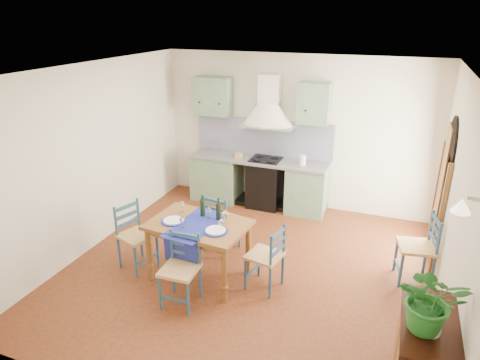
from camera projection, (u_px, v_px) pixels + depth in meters
name	position (u px, v px, depth m)	size (l,w,h in m)	color
floor	(248.00, 269.00, 6.16)	(5.00, 5.00, 0.00)	#4F1E11
back_wall	(267.00, 151.00, 7.92)	(5.00, 0.96, 2.80)	beige
right_wall	(453.00, 204.00, 5.08)	(0.26, 5.00, 2.80)	beige
left_wall	(94.00, 158.00, 6.48)	(0.04, 5.00, 2.80)	beige
ceiling	(249.00, 70.00, 5.13)	(5.00, 5.00, 0.01)	silver
dining_table	(198.00, 230.00, 5.74)	(1.37, 1.05, 1.15)	brown
chair_near	(181.00, 269.00, 5.30)	(0.46, 0.46, 0.94)	navy
chair_far	(221.00, 221.00, 6.48)	(0.52, 0.52, 0.96)	navy
chair_left	(136.00, 235.00, 6.08)	(0.57, 0.57, 0.96)	navy
chair_right	(267.00, 257.00, 5.60)	(0.50, 0.50, 0.91)	navy
chair_spare	(419.00, 248.00, 5.73)	(0.55, 0.55, 0.99)	navy
sideboard	(423.00, 359.00, 3.90)	(0.50, 1.05, 0.94)	black
potted_plant	(431.00, 300.00, 3.54)	(0.54, 0.47, 0.60)	#1E6924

